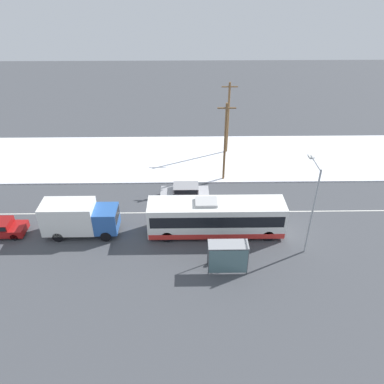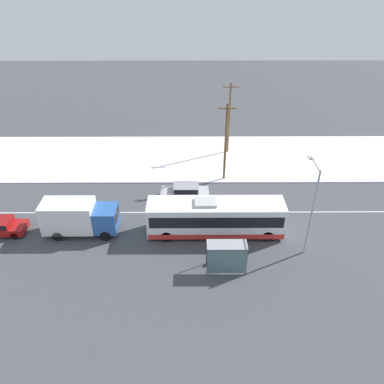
# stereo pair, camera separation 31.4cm
# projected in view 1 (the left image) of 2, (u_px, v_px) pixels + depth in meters

# --- Properties ---
(ground_plane) EXTENTS (120.00, 120.00, 0.00)m
(ground_plane) POSITION_uv_depth(u_px,v_px,m) (220.00, 212.00, 34.74)
(ground_plane) COLOR #424449
(snow_lot) EXTENTS (80.00, 11.70, 0.12)m
(snow_lot) POSITION_uv_depth(u_px,v_px,m) (213.00, 157.00, 44.12)
(snow_lot) COLOR white
(snow_lot) RESTS_ON ground_plane
(lane_marking_center) EXTENTS (60.00, 0.12, 0.00)m
(lane_marking_center) POSITION_uv_depth(u_px,v_px,m) (220.00, 212.00, 34.73)
(lane_marking_center) COLOR silver
(lane_marking_center) RESTS_ON ground_plane
(city_bus) EXTENTS (11.38, 2.57, 3.25)m
(city_bus) POSITION_uv_depth(u_px,v_px,m) (216.00, 217.00, 31.35)
(city_bus) COLOR white
(city_bus) RESTS_ON ground_plane
(box_truck) EXTENTS (6.20, 2.30, 3.06)m
(box_truck) POSITION_uv_depth(u_px,v_px,m) (79.00, 217.00, 31.18)
(box_truck) COLOR silver
(box_truck) RESTS_ON ground_plane
(sedan_car) EXTENTS (4.66, 1.80, 1.47)m
(sedan_car) POSITION_uv_depth(u_px,v_px,m) (185.00, 191.00, 36.32)
(sedan_car) COLOR #9E9EA3
(sedan_car) RESTS_ON ground_plane
(pedestrian_at_stop) EXTENTS (0.60, 0.27, 1.66)m
(pedestrian_at_stop) POSITION_uv_depth(u_px,v_px,m) (226.00, 249.00, 28.78)
(pedestrian_at_stop) COLOR #23232D
(pedestrian_at_stop) RESTS_ON ground_plane
(bus_shelter) EXTENTS (2.96, 1.20, 2.40)m
(bus_shelter) POSITION_uv_depth(u_px,v_px,m) (228.00, 254.00, 27.34)
(bus_shelter) COLOR gray
(bus_shelter) RESTS_ON ground_plane
(streetlamp) EXTENTS (0.36, 2.79, 7.52)m
(streetlamp) POSITION_uv_depth(u_px,v_px,m) (312.00, 198.00, 28.02)
(streetlamp) COLOR #9EA3A8
(streetlamp) RESTS_ON ground_plane
(utility_pole_roadside) EXTENTS (1.80, 0.24, 8.36)m
(utility_pole_roadside) POSITION_uv_depth(u_px,v_px,m) (225.00, 142.00, 37.55)
(utility_pole_roadside) COLOR brown
(utility_pole_roadside) RESTS_ON ground_plane
(utility_pole_snowlot) EXTENTS (1.80, 0.24, 8.47)m
(utility_pole_snowlot) POSITION_uv_depth(u_px,v_px,m) (228.00, 117.00, 43.04)
(utility_pole_snowlot) COLOR brown
(utility_pole_snowlot) RESTS_ON ground_plane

